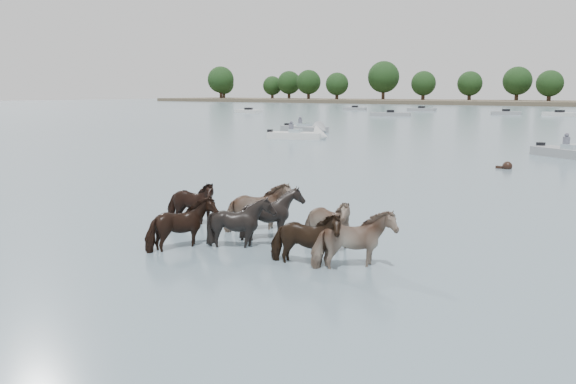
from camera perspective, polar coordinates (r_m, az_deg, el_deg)
The scene contains 7 objects.
ground at distance 14.17m, azimuth -6.49°, elevation -4.55°, with size 400.00×400.00×0.00m, color slate.
shoreline at distance 178.75m, azimuth 8.91°, elevation 8.77°, with size 160.00×30.00×1.00m, color #4C4233.
pony_herd at distance 13.42m, azimuth -2.43°, elevation -3.15°, with size 7.23×3.86×1.44m.
swimming_pony at distance 28.47m, azimuth 20.57°, elevation 2.34°, with size 0.72×0.44×0.44m.
motorboat_a at distance 43.46m, azimuth 1.64°, elevation 5.52°, with size 4.75×2.94×1.92m.
motorboat_f at distance 50.72m, azimuth 2.15°, elevation 6.13°, with size 5.21×2.69×1.92m.
treeline at distance 183.49m, azimuth 7.89°, elevation 10.65°, with size 146.23×19.75×12.51m.
Camera 1 is at (9.15, -10.24, 3.51)m, focal length 36.34 mm.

